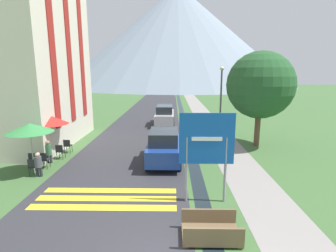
# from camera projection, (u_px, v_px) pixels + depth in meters

# --- Properties ---
(ground_plane) EXTENTS (160.00, 160.00, 0.00)m
(ground_plane) POSITION_uv_depth(u_px,v_px,m) (172.00, 122.00, 25.94)
(ground_plane) COLOR #3D6033
(road) EXTENTS (6.40, 60.00, 0.01)m
(road) POSITION_uv_depth(u_px,v_px,m) (154.00, 108.00, 35.77)
(road) COLOR #2D2D33
(road) RESTS_ON ground_plane
(footpath) EXTENTS (2.20, 60.00, 0.01)m
(footpath) POSITION_uv_depth(u_px,v_px,m) (198.00, 108.00, 35.67)
(footpath) COLOR gray
(footpath) RESTS_ON ground_plane
(drainage_channel) EXTENTS (0.60, 60.00, 0.00)m
(drainage_channel) POSITION_uv_depth(u_px,v_px,m) (181.00, 108.00, 35.71)
(drainage_channel) COLOR black
(drainage_channel) RESTS_ON ground_plane
(crosswalk_marking) EXTENTS (5.44, 1.84, 0.01)m
(crosswalk_marking) POSITION_uv_depth(u_px,v_px,m) (107.00, 198.00, 10.20)
(crosswalk_marking) COLOR yellow
(crosswalk_marking) RESTS_ON ground_plane
(mountain_distant) EXTENTS (79.15, 79.15, 33.90)m
(mountain_distant) POSITION_uv_depth(u_px,v_px,m) (177.00, 37.00, 91.63)
(mountain_distant) COLOR gray
(mountain_distant) RESTS_ON ground_plane
(hotel_building) EXTENTS (5.89, 9.23, 12.85)m
(hotel_building) POSITION_uv_depth(u_px,v_px,m) (26.00, 40.00, 16.87)
(hotel_building) COLOR beige
(hotel_building) RESTS_ON ground_plane
(road_sign) EXTENTS (2.02, 0.11, 3.41)m
(road_sign) POSITION_uv_depth(u_px,v_px,m) (207.00, 145.00, 9.55)
(road_sign) COLOR gray
(road_sign) RESTS_ON ground_plane
(footbridge) EXTENTS (1.70, 1.10, 0.65)m
(footbridge) POSITION_uv_depth(u_px,v_px,m) (211.00, 231.00, 7.73)
(footbridge) COLOR brown
(footbridge) RESTS_ON ground_plane
(parked_car_near) EXTENTS (1.82, 3.93, 1.82)m
(parked_car_near) POSITION_uv_depth(u_px,v_px,m) (164.00, 146.00, 14.09)
(parked_car_near) COLOR navy
(parked_car_near) RESTS_ON ground_plane
(parked_car_far) EXTENTS (1.79, 4.55, 1.82)m
(parked_car_far) POSITION_uv_depth(u_px,v_px,m) (165.00, 115.00, 24.42)
(parked_car_far) COLOR #B2B2B7
(parked_car_far) RESTS_ON ground_plane
(cafe_chair_near_left) EXTENTS (0.40, 0.40, 0.85)m
(cafe_chair_near_left) POSITION_uv_depth(u_px,v_px,m) (44.00, 159.00, 13.29)
(cafe_chair_near_left) COLOR #232328
(cafe_chair_near_left) RESTS_ON ground_plane
(cafe_chair_near_right) EXTENTS (0.40, 0.40, 0.85)m
(cafe_chair_near_right) POSITION_uv_depth(u_px,v_px,m) (34.00, 159.00, 13.28)
(cafe_chair_near_right) COLOR #232328
(cafe_chair_near_right) RESTS_ON ground_plane
(cafe_chair_far_left) EXTENTS (0.40, 0.40, 0.85)m
(cafe_chair_far_left) POSITION_uv_depth(u_px,v_px,m) (67.00, 145.00, 15.86)
(cafe_chair_far_left) COLOR #232328
(cafe_chair_far_left) RESTS_ON ground_plane
(cafe_chair_nearest) EXTENTS (0.40, 0.40, 0.85)m
(cafe_chair_nearest) POSITION_uv_depth(u_px,v_px,m) (33.00, 166.00, 12.34)
(cafe_chair_nearest) COLOR #232328
(cafe_chair_nearest) RESTS_ON ground_plane
(cafe_chair_middle) EXTENTS (0.40, 0.40, 0.85)m
(cafe_chair_middle) POSITION_uv_depth(u_px,v_px,m) (60.00, 150.00, 14.74)
(cafe_chair_middle) COLOR #232328
(cafe_chair_middle) RESTS_ON ground_plane
(cafe_umbrella_front_green) EXTENTS (2.13, 2.13, 2.49)m
(cafe_umbrella_front_green) POSITION_uv_depth(u_px,v_px,m) (30.00, 128.00, 12.31)
(cafe_umbrella_front_green) COLOR #B7B2A8
(cafe_umbrella_front_green) RESTS_ON ground_plane
(cafe_umbrella_middle_red) EXTENTS (2.00, 2.00, 2.48)m
(cafe_umbrella_middle_red) POSITION_uv_depth(u_px,v_px,m) (50.00, 120.00, 14.66)
(cafe_umbrella_middle_red) COLOR #B7B2A8
(cafe_umbrella_middle_red) RESTS_ON ground_plane
(person_seated_near) EXTENTS (0.32, 0.32, 1.19)m
(person_seated_near) POSITION_uv_depth(u_px,v_px,m) (38.00, 163.00, 12.25)
(person_seated_near) COLOR #282833
(person_seated_near) RESTS_ON ground_plane
(person_seated_far) EXTENTS (0.32, 0.32, 1.25)m
(person_seated_far) POSITION_uv_depth(u_px,v_px,m) (48.00, 151.00, 14.07)
(person_seated_far) COLOR #282833
(person_seated_far) RESTS_ON ground_plane
(streetlamp) EXTENTS (0.28, 0.28, 5.21)m
(streetlamp) POSITION_uv_depth(u_px,v_px,m) (221.00, 98.00, 18.06)
(streetlamp) COLOR #515156
(streetlamp) RESTS_ON ground_plane
(tree_by_path) EXTENTS (4.30, 4.30, 6.18)m
(tree_by_path) POSITION_uv_depth(u_px,v_px,m) (260.00, 85.00, 16.76)
(tree_by_path) COLOR brown
(tree_by_path) RESTS_ON ground_plane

